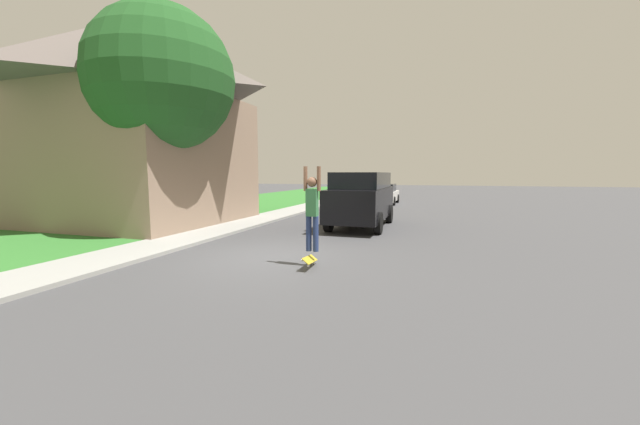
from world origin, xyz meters
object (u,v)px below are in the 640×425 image
at_px(car_down_street, 383,194).
at_px(skateboard, 310,260).
at_px(suv_parked, 362,197).
at_px(lawn_tree_near, 162,80).
at_px(skateboarder, 312,208).

bearing_deg(car_down_street, skateboard, -87.32).
xyz_separation_m(suv_parked, car_down_street, (-0.72, 11.39, -0.50)).
distance_m(suv_parked, car_down_street, 11.43).
relative_size(lawn_tree_near, car_down_street, 1.85).
height_order(skateboarder, skateboard, skateboarder).
bearing_deg(lawn_tree_near, skateboarder, -22.72).
xyz_separation_m(lawn_tree_near, skateboard, (6.34, -2.82, -5.14)).
bearing_deg(car_down_street, lawn_tree_near, -109.90).
bearing_deg(car_down_street, skateboarder, -87.27).
bearing_deg(skateboard, car_down_street, 92.68).
distance_m(suv_parked, skateboard, 6.69).
xyz_separation_m(lawn_tree_near, skateboarder, (6.35, -2.66, -3.97)).
bearing_deg(lawn_tree_near, suv_parked, 31.38).
height_order(suv_parked, skateboard, suv_parked).
height_order(lawn_tree_near, car_down_street, lawn_tree_near).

